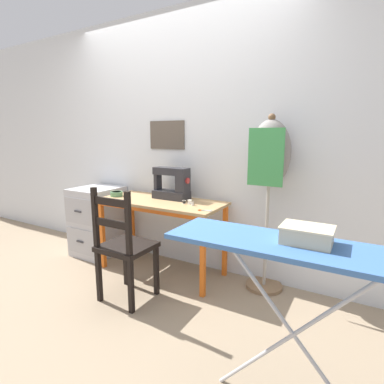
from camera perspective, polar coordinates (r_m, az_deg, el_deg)
The scene contains 14 objects.
ground_plane at distance 2.94m, azimuth -8.78°, elevation -16.53°, with size 14.00×14.00×0.00m, color gray.
wall_back at distance 3.10m, azimuth -2.48°, elevation 9.49°, with size 10.00×0.07×2.55m.
sewing_table at distance 2.90m, azimuth -6.03°, elevation -3.33°, with size 1.23×0.53×0.73m.
sewing_machine at distance 2.92m, azimuth -3.61°, elevation 1.46°, with size 0.38×0.16×0.33m.
fabric_bowl at distance 3.17m, azimuth -14.18°, elevation -0.32°, with size 0.12×0.12×0.05m.
scissors at distance 2.49m, azimuth 2.02°, elevation -3.51°, with size 0.12×0.06×0.01m.
thread_spool_near_machine at distance 2.74m, azimuth -1.52°, elevation -1.91°, with size 0.03×0.03×0.03m.
thread_spool_mid_table at distance 2.72m, azimuth -0.42°, elevation -1.91°, with size 0.04×0.04×0.04m.
thread_spool_far_edge at distance 2.67m, azimuth 0.09°, elevation -2.15°, with size 0.03×0.03×0.04m.
wooden_chair at distance 2.51m, azimuth -12.75°, elevation -10.22°, with size 0.40×0.38×0.95m.
filing_cabinet at distance 3.60m, azimuth -17.48°, elevation -5.24°, with size 0.45×0.53×0.76m.
dress_form at distance 2.57m, azimuth 14.56°, elevation 5.35°, with size 0.34×0.32×1.52m.
ironing_board at distance 1.44m, azimuth 19.71°, elevation -11.21°, with size 1.22×0.35×0.87m.
storage_box at distance 1.45m, azimuth 21.05°, elevation -7.59°, with size 0.22×0.17×0.08m.
Camera 1 is at (1.66, -2.02, 1.34)m, focal length 28.00 mm.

